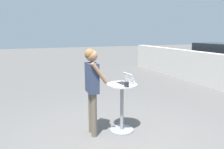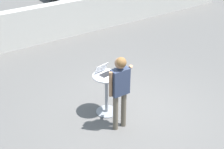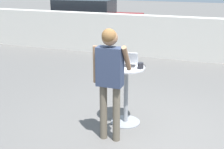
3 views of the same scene
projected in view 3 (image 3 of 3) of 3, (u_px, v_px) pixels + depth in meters
name	position (u px, v px, depth m)	size (l,w,h in m)	color
ground_plane	(146.00, 137.00, 4.79)	(50.00, 50.00, 0.00)	#5B5956
pavement_kerb	(189.00, 39.00, 8.96)	(16.15, 0.35, 1.23)	beige
cafe_table	(126.00, 91.00, 5.08)	(0.60, 0.60, 0.98)	gray
laptop	(127.00, 63.00, 5.00)	(0.36, 0.36, 0.21)	silver
coffee_mug	(141.00, 66.00, 4.85)	(0.13, 0.09, 0.10)	#232328
standing_person	(110.00, 72.00, 4.41)	(0.51, 0.37, 1.69)	brown
parked_car_near_street	(89.00, 18.00, 12.30)	(4.17, 2.15, 1.46)	maroon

